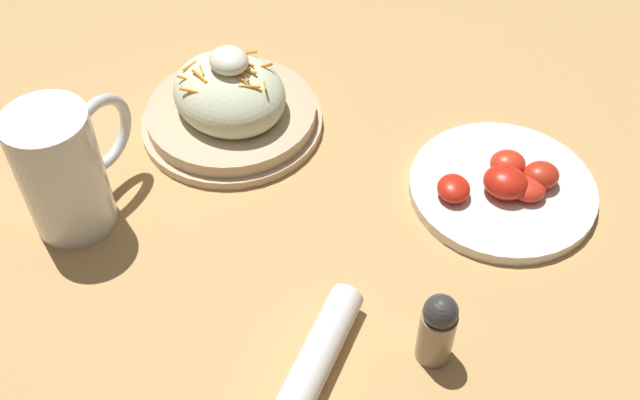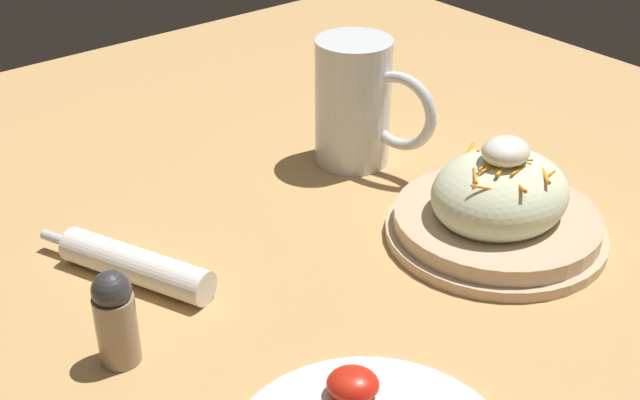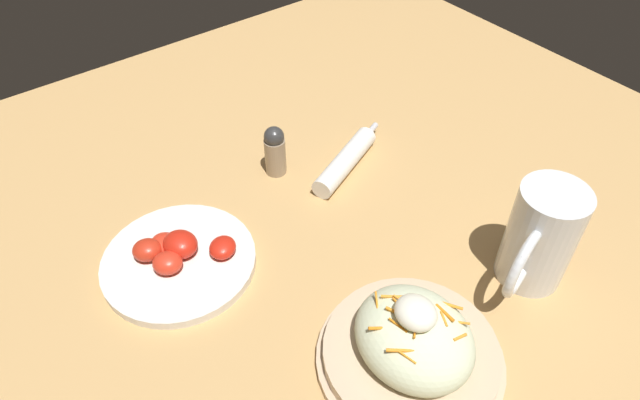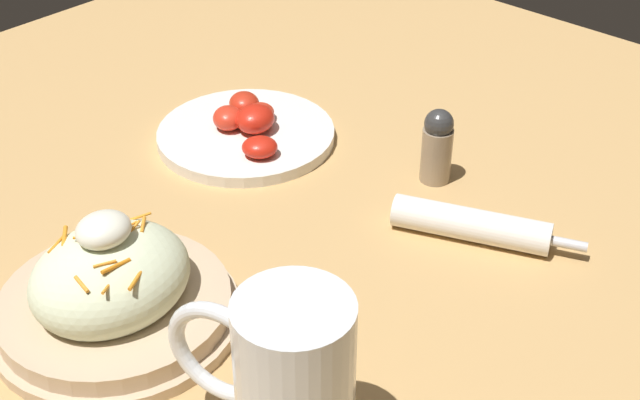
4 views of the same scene
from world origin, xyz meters
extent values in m
plane|color=tan|center=(0.00, 0.00, 0.00)|extent=(1.43, 1.43, 0.00)
cylinder|color=#D1B28E|center=(0.18, -0.06, 0.01)|extent=(0.23, 0.23, 0.01)
cylinder|color=#D1B28E|center=(0.18, -0.06, 0.02)|extent=(0.21, 0.21, 0.02)
ellipsoid|color=beige|center=(0.18, -0.06, 0.05)|extent=(0.15, 0.13, 0.08)
cylinder|color=orange|center=(0.22, -0.03, 0.08)|extent=(0.01, 0.02, 0.01)
cylinder|color=orange|center=(0.13, -0.08, 0.08)|extent=(0.03, 0.02, 0.01)
cylinder|color=orange|center=(0.16, -0.07, 0.09)|extent=(0.03, 0.01, 0.00)
cylinder|color=orange|center=(0.15, -0.06, 0.09)|extent=(0.02, 0.00, 0.00)
cylinder|color=orange|center=(0.15, -0.05, 0.09)|extent=(0.02, 0.01, 0.01)
cylinder|color=orange|center=(0.19, -0.03, 0.09)|extent=(0.03, 0.01, 0.01)
cylinder|color=orange|center=(0.19, -0.03, 0.09)|extent=(0.02, 0.01, 0.00)
cylinder|color=orange|center=(0.19, -0.06, 0.09)|extent=(0.01, 0.02, 0.00)
cylinder|color=orange|center=(0.18, -0.07, 0.09)|extent=(0.02, 0.02, 0.00)
cylinder|color=orange|center=(0.18, -0.01, 0.08)|extent=(0.03, 0.02, 0.00)
cylinder|color=orange|center=(0.19, -0.10, 0.08)|extent=(0.02, 0.03, 0.00)
cylinder|color=orange|center=(0.17, -0.08, 0.09)|extent=(0.03, 0.01, 0.00)
cylinder|color=orange|center=(0.13, -0.06, 0.09)|extent=(0.02, 0.02, 0.01)
cylinder|color=orange|center=(0.20, -0.10, 0.08)|extent=(0.02, 0.01, 0.01)
cylinder|color=orange|center=(0.20, -0.02, 0.08)|extent=(0.02, 0.01, 0.01)
cylinder|color=orange|center=(0.16, -0.10, 0.08)|extent=(0.02, 0.02, 0.01)
ellipsoid|color=white|center=(0.17, -0.06, 0.10)|extent=(0.05, 0.04, 0.03)
cylinder|color=white|center=(0.18, 0.17, 0.08)|extent=(0.09, 0.09, 0.15)
cylinder|color=#B76B14|center=(0.18, 0.17, 0.05)|extent=(0.08, 0.08, 0.09)
cylinder|color=white|center=(0.18, 0.17, 0.10)|extent=(0.08, 0.08, 0.01)
torus|color=white|center=(0.19, 0.11, 0.08)|extent=(0.04, 0.09, 0.09)
cylinder|color=white|center=(-0.15, 0.11, 0.02)|extent=(0.09, 0.16, 0.03)
cylinder|color=silver|center=(-0.19, 0.20, 0.02)|extent=(0.02, 0.04, 0.01)
cylinder|color=white|center=(-0.13, -0.21, 0.01)|extent=(0.22, 0.22, 0.01)
ellipsoid|color=red|center=(-0.14, -0.20, 0.03)|extent=(0.06, 0.06, 0.03)
ellipsoid|color=red|center=(-0.16, -0.24, 0.03)|extent=(0.05, 0.06, 0.03)
ellipsoid|color=red|center=(-0.12, -0.23, 0.03)|extent=(0.05, 0.06, 0.03)
ellipsoid|color=red|center=(-0.10, -0.15, 0.03)|extent=(0.06, 0.06, 0.02)
ellipsoid|color=red|center=(-0.16, -0.21, 0.02)|extent=(0.05, 0.05, 0.02)
ellipsoid|color=red|center=(-0.14, -0.20, 0.02)|extent=(0.04, 0.05, 0.02)
cylinder|color=gray|center=(-0.22, 0.01, 0.03)|extent=(0.03, 0.03, 0.06)
sphere|color=#333333|center=(-0.22, 0.01, 0.07)|extent=(0.03, 0.03, 0.03)
camera|label=1|loc=(-0.42, 0.36, 0.65)|focal=42.62mm
camera|label=2|loc=(-0.44, -0.52, 0.48)|focal=48.08mm
camera|label=3|loc=(0.39, -0.36, 0.62)|focal=31.65mm
camera|label=4|loc=(0.51, 0.50, 0.56)|focal=50.68mm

